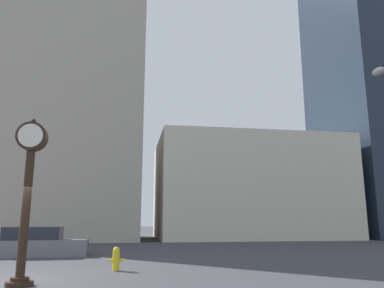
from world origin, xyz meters
The scene contains 6 objects.
building_tall_tower centered at (-2.06, 24.00, 17.50)m, with size 12.79×12.00×35.00m.
building_storefront_row centered at (14.57, 24.00, 4.59)m, with size 17.13×12.00×9.18m.
building_glass_modern centered at (29.09, 24.00, 17.65)m, with size 9.85×12.00×35.31m.
street_clock centered at (0.79, -0.57, 2.56)m, with size 0.79×0.68×4.38m.
car_grey centered at (-0.77, 7.94, 0.56)m, with size 4.59×2.14×1.34m.
fire_hydrant_near centered at (3.09, 2.05, 0.39)m, with size 0.53×0.23×0.76m.
Camera 1 is at (3.51, -11.12, 1.62)m, focal length 35.00 mm.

